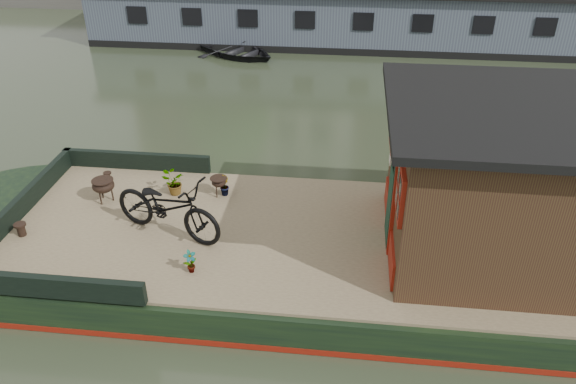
# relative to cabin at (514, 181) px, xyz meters

# --- Properties ---
(ground) EXTENTS (120.00, 120.00, 0.00)m
(ground) POSITION_rel_cabin_xyz_m (-2.19, 0.00, -1.88)
(ground) COLOR #272F1E
(ground) RESTS_ON ground
(houseboat_hull) EXTENTS (14.01, 4.02, 0.60)m
(houseboat_hull) POSITION_rel_cabin_xyz_m (-3.52, 0.00, -1.60)
(houseboat_hull) COLOR black
(houseboat_hull) RESTS_ON ground
(houseboat_deck) EXTENTS (11.80, 3.80, 0.05)m
(houseboat_deck) POSITION_rel_cabin_xyz_m (-2.19, 0.00, -1.25)
(houseboat_deck) COLOR #95825C
(houseboat_deck) RESTS_ON houseboat_hull
(bow_bulwark) EXTENTS (3.00, 4.00, 0.35)m
(bow_bulwark) POSITION_rel_cabin_xyz_m (-7.25, 0.00, -1.05)
(bow_bulwark) COLOR black
(bow_bulwark) RESTS_ON houseboat_deck
(cabin) EXTENTS (4.00, 3.50, 2.42)m
(cabin) POSITION_rel_cabin_xyz_m (0.00, 0.00, 0.00)
(cabin) COLOR #311913
(cabin) RESTS_ON houseboat_deck
(bicycle) EXTENTS (2.13, 1.34, 1.06)m
(bicycle) POSITION_rel_cabin_xyz_m (-5.35, -0.21, -0.70)
(bicycle) COLOR black
(bicycle) RESTS_ON houseboat_deck
(potted_plant_a) EXTENTS (0.24, 0.24, 0.38)m
(potted_plant_a) POSITION_rel_cabin_xyz_m (-4.75, -1.16, -1.04)
(potted_plant_a) COLOR brown
(potted_plant_a) RESTS_ON houseboat_deck
(potted_plant_b) EXTENTS (0.26, 0.26, 0.37)m
(potted_plant_b) POSITION_rel_cabin_xyz_m (-4.73, 1.13, -1.04)
(potted_plant_b) COLOR brown
(potted_plant_b) RESTS_ON houseboat_deck
(potted_plant_c) EXTENTS (0.49, 0.46, 0.45)m
(potted_plant_c) POSITION_rel_cabin_xyz_m (-5.65, 1.03, -1.00)
(potted_plant_c) COLOR brown
(potted_plant_c) RESTS_ON houseboat_deck
(brazier_front) EXTENTS (0.41, 0.41, 0.44)m
(brazier_front) POSITION_rel_cabin_xyz_m (-6.83, 0.65, -1.01)
(brazier_front) COLOR black
(brazier_front) RESTS_ON houseboat_deck
(brazier_rear) EXTENTS (0.41, 0.41, 0.36)m
(brazier_rear) POSITION_rel_cabin_xyz_m (-4.81, 1.10, -1.05)
(brazier_rear) COLOR black
(brazier_rear) RESTS_ON houseboat_deck
(bollard_port) EXTENTS (0.15, 0.15, 0.17)m
(bollard_port) POSITION_rel_cabin_xyz_m (-7.08, 1.39, -1.14)
(bollard_port) COLOR black
(bollard_port) RESTS_ON houseboat_deck
(bollard_stbd) EXTENTS (0.20, 0.20, 0.23)m
(bollard_stbd) POSITION_rel_cabin_xyz_m (-7.79, -0.54, -1.12)
(bollard_stbd) COLOR black
(bollard_stbd) RESTS_ON houseboat_deck
(dinghy) EXTENTS (3.58, 3.27, 0.61)m
(dinghy) POSITION_rel_cabin_xyz_m (-6.50, 11.50, -1.57)
(dinghy) COLOR black
(dinghy) RESTS_ON ground
(far_houseboat) EXTENTS (20.40, 4.40, 2.11)m
(far_houseboat) POSITION_rel_cabin_xyz_m (-2.19, 14.00, -0.91)
(far_houseboat) COLOR #4C5965
(far_houseboat) RESTS_ON ground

